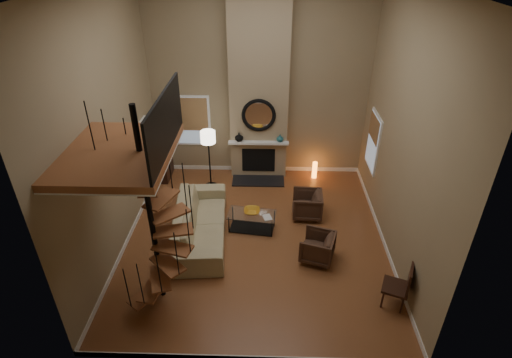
{
  "coord_description": "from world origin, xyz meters",
  "views": [
    {
      "loc": [
        0.24,
        -7.55,
        6.23
      ],
      "look_at": [
        0.0,
        0.4,
        1.4
      ],
      "focal_mm": 28.62,
      "sensor_mm": 36.0,
      "label": 1
    }
  ],
  "objects_px": {
    "coffee_table": "(252,220)",
    "accent_lamp": "(315,170)",
    "sofa": "(200,222)",
    "hutch": "(161,148)",
    "side_chair": "(401,285)",
    "floor_lamp": "(208,142)",
    "armchair_far": "(320,248)",
    "armchair_near": "(310,205)"
  },
  "relations": [
    {
      "from": "armchair_far",
      "to": "accent_lamp",
      "type": "distance_m",
      "value": 3.58
    },
    {
      "from": "hutch",
      "to": "accent_lamp",
      "type": "xyz_separation_m",
      "value": [
        4.45,
        0.09,
        -0.7
      ]
    },
    {
      "from": "sofa",
      "to": "hutch",
      "type": "bearing_deg",
      "value": 24.51
    },
    {
      "from": "coffee_table",
      "to": "floor_lamp",
      "type": "xyz_separation_m",
      "value": [
        -1.24,
        1.93,
        1.13
      ]
    },
    {
      "from": "accent_lamp",
      "to": "side_chair",
      "type": "bearing_deg",
      "value": -76.4
    },
    {
      "from": "armchair_near",
      "to": "coffee_table",
      "type": "xyz_separation_m",
      "value": [
        -1.44,
        -0.58,
        -0.07
      ]
    },
    {
      "from": "armchair_far",
      "to": "hutch",
      "type": "bearing_deg",
      "value": -111.66
    },
    {
      "from": "armchair_far",
      "to": "accent_lamp",
      "type": "bearing_deg",
      "value": -165.7
    },
    {
      "from": "sofa",
      "to": "coffee_table",
      "type": "distance_m",
      "value": 1.25
    },
    {
      "from": "coffee_table",
      "to": "floor_lamp",
      "type": "bearing_deg",
      "value": 122.71
    },
    {
      "from": "armchair_near",
      "to": "side_chair",
      "type": "height_order",
      "value": "side_chair"
    },
    {
      "from": "sofa",
      "to": "armchair_near",
      "type": "distance_m",
      "value": 2.78
    },
    {
      "from": "armchair_near",
      "to": "armchair_far",
      "type": "xyz_separation_m",
      "value": [
        0.09,
        -1.63,
        0.0
      ]
    },
    {
      "from": "side_chair",
      "to": "floor_lamp",
      "type": "bearing_deg",
      "value": 134.54
    },
    {
      "from": "armchair_far",
      "to": "coffee_table",
      "type": "distance_m",
      "value": 1.86
    },
    {
      "from": "coffee_table",
      "to": "accent_lamp",
      "type": "height_order",
      "value": "accent_lamp"
    },
    {
      "from": "coffee_table",
      "to": "side_chair",
      "type": "distance_m",
      "value": 3.71
    },
    {
      "from": "sofa",
      "to": "side_chair",
      "type": "bearing_deg",
      "value": -120.5
    },
    {
      "from": "armchair_far",
      "to": "coffee_table",
      "type": "bearing_deg",
      "value": -106.79
    },
    {
      "from": "sofa",
      "to": "armchair_far",
      "type": "xyz_separation_m",
      "value": [
        2.74,
        -0.78,
        -0.04
      ]
    },
    {
      "from": "hutch",
      "to": "side_chair",
      "type": "height_order",
      "value": "hutch"
    },
    {
      "from": "armchair_far",
      "to": "accent_lamp",
      "type": "height_order",
      "value": "armchair_far"
    },
    {
      "from": "hutch",
      "to": "accent_lamp",
      "type": "height_order",
      "value": "hutch"
    },
    {
      "from": "hutch",
      "to": "sofa",
      "type": "bearing_deg",
      "value": -61.05
    },
    {
      "from": "accent_lamp",
      "to": "sofa",
      "type": "bearing_deg",
      "value": -136.72
    },
    {
      "from": "hutch",
      "to": "sofa",
      "type": "relative_size",
      "value": 0.68
    },
    {
      "from": "hutch",
      "to": "accent_lamp",
      "type": "bearing_deg",
      "value": 1.17
    },
    {
      "from": "hutch",
      "to": "side_chair",
      "type": "bearing_deg",
      "value": -40.01
    },
    {
      "from": "hutch",
      "to": "armchair_near",
      "type": "distance_m",
      "value": 4.57
    },
    {
      "from": "sofa",
      "to": "accent_lamp",
      "type": "distance_m",
      "value": 4.07
    },
    {
      "from": "armchair_far",
      "to": "floor_lamp",
      "type": "bearing_deg",
      "value": -119.37
    },
    {
      "from": "armchair_far",
      "to": "floor_lamp",
      "type": "height_order",
      "value": "floor_lamp"
    },
    {
      "from": "armchair_far",
      "to": "side_chair",
      "type": "relative_size",
      "value": 0.7
    },
    {
      "from": "floor_lamp",
      "to": "hutch",
      "type": "bearing_deg",
      "value": 161.38
    },
    {
      "from": "hutch",
      "to": "side_chair",
      "type": "relative_size",
      "value": 1.96
    },
    {
      "from": "armchair_near",
      "to": "side_chair",
      "type": "bearing_deg",
      "value": 30.16
    },
    {
      "from": "sofa",
      "to": "accent_lamp",
      "type": "height_order",
      "value": "sofa"
    },
    {
      "from": "sofa",
      "to": "armchair_near",
      "type": "xyz_separation_m",
      "value": [
        2.65,
        0.85,
        -0.04
      ]
    },
    {
      "from": "coffee_table",
      "to": "floor_lamp",
      "type": "distance_m",
      "value": 2.56
    },
    {
      "from": "sofa",
      "to": "armchair_far",
      "type": "relative_size",
      "value": 4.11
    },
    {
      "from": "floor_lamp",
      "to": "sofa",
      "type": "bearing_deg",
      "value": -89.23
    },
    {
      "from": "coffee_table",
      "to": "hutch",
      "type": "bearing_deg",
      "value": 138.11
    }
  ]
}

